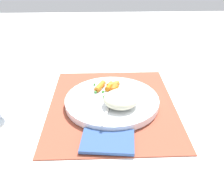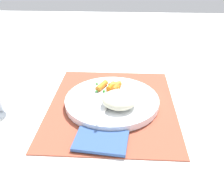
# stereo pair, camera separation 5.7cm
# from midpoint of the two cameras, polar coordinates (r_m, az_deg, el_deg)

# --- Properties ---
(ground_plane) EXTENTS (2.40, 2.40, 0.00)m
(ground_plane) POSITION_cam_midpoint_polar(r_m,az_deg,el_deg) (0.72, -2.24, -2.46)
(ground_plane) COLOR white
(placemat) EXTENTS (0.43, 0.36, 0.01)m
(placemat) POSITION_cam_midpoint_polar(r_m,az_deg,el_deg) (0.72, -2.25, -2.26)
(placemat) COLOR #9E4733
(placemat) RESTS_ON ground_plane
(plate) EXTENTS (0.27, 0.27, 0.02)m
(plate) POSITION_cam_midpoint_polar(r_m,az_deg,el_deg) (0.72, -2.27, -1.41)
(plate) COLOR white
(plate) RESTS_ON placemat
(rice_mound) EXTENTS (0.09, 0.09, 0.04)m
(rice_mound) POSITION_cam_midpoint_polar(r_m,az_deg,el_deg) (0.67, -0.43, -1.04)
(rice_mound) COLOR beige
(rice_mound) RESTS_ON plate
(carrot_portion) EXTENTS (0.05, 0.08, 0.02)m
(carrot_portion) POSITION_cam_midpoint_polar(r_m,az_deg,el_deg) (0.76, -2.84, 2.06)
(carrot_portion) COLOR orange
(carrot_portion) RESTS_ON plate
(pea_scatter) EXTENTS (0.09, 0.08, 0.01)m
(pea_scatter) POSITION_cam_midpoint_polar(r_m,az_deg,el_deg) (0.74, -3.92, 1.17)
(pea_scatter) COLOR #56A333
(pea_scatter) RESTS_ON plate
(fork) EXTENTS (0.20, 0.05, 0.01)m
(fork) POSITION_cam_midpoint_polar(r_m,az_deg,el_deg) (0.69, -2.60, -1.31)
(fork) COLOR silver
(fork) RESTS_ON plate
(napkin) EXTENTS (0.10, 0.13, 0.01)m
(napkin) POSITION_cam_midpoint_polar(r_m,az_deg,el_deg) (0.59, -3.81, -10.57)
(napkin) COLOR #33518C
(napkin) RESTS_ON placemat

